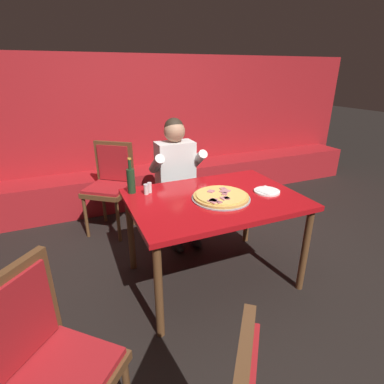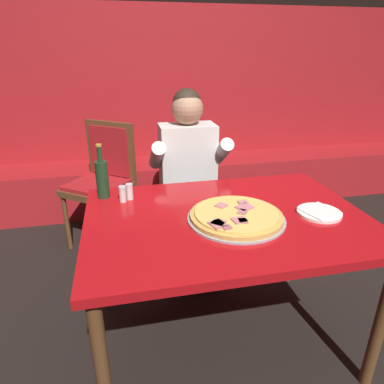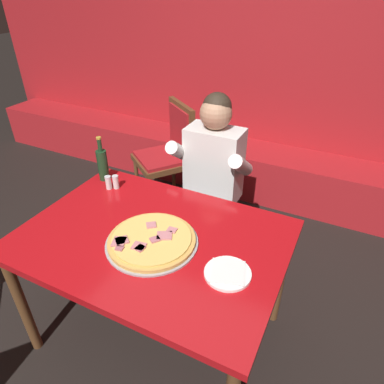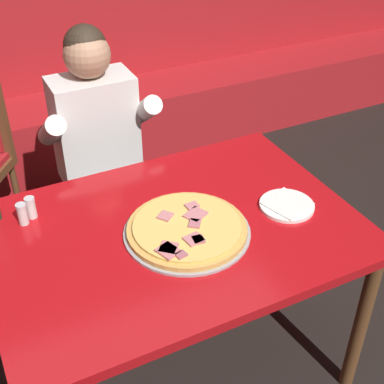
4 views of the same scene
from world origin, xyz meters
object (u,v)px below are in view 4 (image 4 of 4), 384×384
at_px(shaker_parmesan, 31,208).
at_px(diner_seated_blue_shirt, 103,150).
at_px(pizza, 187,229).
at_px(shaker_red_pepper_flakes, 23,215).
at_px(main_dining_table, 174,244).
at_px(plate_white_paper, 287,205).

distance_m(shaker_parmesan, diner_seated_blue_shirt, 0.63).
relative_size(pizza, shaker_parmesan, 5.31).
xyz_separation_m(pizza, shaker_red_pepper_flakes, (-0.51, 0.32, 0.02)).
distance_m(main_dining_table, shaker_parmesan, 0.55).
bearing_deg(plate_white_paper, pizza, 176.06).
distance_m(pizza, shaker_parmesan, 0.59).
relative_size(pizza, diner_seated_blue_shirt, 0.36).
distance_m(main_dining_table, diner_seated_blue_shirt, 0.76).
distance_m(plate_white_paper, diner_seated_blue_shirt, 0.96).
bearing_deg(shaker_red_pepper_flakes, plate_white_paper, -20.62).
height_order(pizza, diner_seated_blue_shirt, diner_seated_blue_shirt).
height_order(shaker_red_pepper_flakes, diner_seated_blue_shirt, diner_seated_blue_shirt).
relative_size(plate_white_paper, diner_seated_blue_shirt, 0.16).
xyz_separation_m(main_dining_table, pizza, (0.03, -0.05, 0.10)).
bearing_deg(pizza, plate_white_paper, -3.94).
distance_m(main_dining_table, plate_white_paper, 0.46).
relative_size(shaker_red_pepper_flakes, diner_seated_blue_shirt, 0.07).
height_order(pizza, shaker_red_pepper_flakes, shaker_red_pepper_flakes).
relative_size(shaker_parmesan, diner_seated_blue_shirt, 0.07).
bearing_deg(main_dining_table, shaker_parmesan, 146.57).
height_order(shaker_parmesan, diner_seated_blue_shirt, diner_seated_blue_shirt).
bearing_deg(shaker_parmesan, pizza, -35.98).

